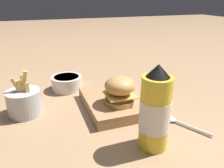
{
  "coord_description": "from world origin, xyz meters",
  "views": [
    {
      "loc": [
        -0.68,
        0.23,
        0.36
      ],
      "look_at": [
        -0.05,
        0.0,
        0.09
      ],
      "focal_mm": 35.0,
      "sensor_mm": 36.0,
      "label": 1
    }
  ],
  "objects_px": {
    "serving_board": "(112,102)",
    "ketchup_bottle": "(155,111)",
    "side_bowl": "(67,83)",
    "spoon": "(174,121)",
    "burger": "(120,90)",
    "fries_basket": "(24,102)"
  },
  "relations": [
    {
      "from": "burger",
      "to": "fries_basket",
      "type": "relative_size",
      "value": 0.65
    },
    {
      "from": "fries_basket",
      "to": "spoon",
      "type": "distance_m",
      "value": 0.47
    },
    {
      "from": "ketchup_bottle",
      "to": "serving_board",
      "type": "bearing_deg",
      "value": 6.75
    },
    {
      "from": "spoon",
      "to": "serving_board",
      "type": "bearing_deg",
      "value": 14.89
    },
    {
      "from": "burger",
      "to": "ketchup_bottle",
      "type": "height_order",
      "value": "ketchup_bottle"
    },
    {
      "from": "ketchup_bottle",
      "to": "fries_basket",
      "type": "xyz_separation_m",
      "value": [
        0.28,
        0.31,
        -0.06
      ]
    },
    {
      "from": "serving_board",
      "to": "fries_basket",
      "type": "distance_m",
      "value": 0.28
    },
    {
      "from": "burger",
      "to": "spoon",
      "type": "relative_size",
      "value": 0.66
    },
    {
      "from": "spoon",
      "to": "side_bowl",
      "type": "bearing_deg",
      "value": 8.45
    },
    {
      "from": "burger",
      "to": "spoon",
      "type": "distance_m",
      "value": 0.19
    },
    {
      "from": "serving_board",
      "to": "side_bowl",
      "type": "height_order",
      "value": "side_bowl"
    },
    {
      "from": "fries_basket",
      "to": "serving_board",
      "type": "bearing_deg",
      "value": -99.6
    },
    {
      "from": "side_bowl",
      "to": "ketchup_bottle",
      "type": "bearing_deg",
      "value": -161.21
    },
    {
      "from": "serving_board",
      "to": "ketchup_bottle",
      "type": "relative_size",
      "value": 1.18
    },
    {
      "from": "side_bowl",
      "to": "fries_basket",
      "type": "bearing_deg",
      "value": 135.15
    },
    {
      "from": "side_bowl",
      "to": "spoon",
      "type": "distance_m",
      "value": 0.45
    },
    {
      "from": "serving_board",
      "to": "ketchup_bottle",
      "type": "height_order",
      "value": "ketchup_bottle"
    },
    {
      "from": "burger",
      "to": "fries_basket",
      "type": "height_order",
      "value": "fries_basket"
    },
    {
      "from": "side_bowl",
      "to": "spoon",
      "type": "bearing_deg",
      "value": -143.78
    },
    {
      "from": "serving_board",
      "to": "side_bowl",
      "type": "xyz_separation_m",
      "value": [
        0.21,
        0.12,
        0.01
      ]
    },
    {
      "from": "serving_board",
      "to": "spoon",
      "type": "height_order",
      "value": "serving_board"
    },
    {
      "from": "serving_board",
      "to": "fries_basket",
      "type": "bearing_deg",
      "value": 80.4
    }
  ]
}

